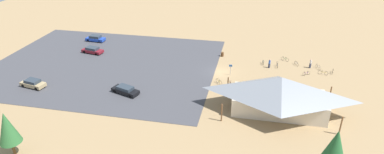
% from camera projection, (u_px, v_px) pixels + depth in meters
% --- Properties ---
extents(ground, '(160.00, 160.00, 0.00)m').
position_uv_depth(ground, '(220.00, 72.00, 62.23)').
color(ground, '#9E7F56').
rests_on(ground, ground).
extents(parking_lot_asphalt, '(43.90, 34.75, 0.05)m').
position_uv_depth(parking_lot_asphalt, '(106.00, 64.00, 65.56)').
color(parking_lot_asphalt, '#424247').
rests_on(parking_lot_asphalt, ground).
extents(bike_pavilion, '(16.63, 9.04, 5.81)m').
position_uv_depth(bike_pavilion, '(280.00, 92.00, 48.61)').
color(bike_pavilion, beige).
rests_on(bike_pavilion, ground).
extents(trash_bin, '(0.60, 0.60, 0.90)m').
position_uv_depth(trash_bin, '(222.00, 54.00, 68.96)').
color(trash_bin, brown).
rests_on(trash_bin, ground).
extents(lot_sign, '(0.56, 0.08, 2.20)m').
position_uv_depth(lot_sign, '(230.00, 68.00, 60.65)').
color(lot_sign, '#99999E').
rests_on(lot_sign, ground).
extents(pine_far_east, '(3.01, 3.01, 7.31)m').
position_uv_depth(pine_far_east, '(335.00, 148.00, 34.48)').
color(pine_far_east, brown).
rests_on(pine_far_east, ground).
extents(pine_far_west, '(2.60, 2.60, 6.27)m').
position_uv_depth(pine_far_west, '(7.00, 128.00, 39.21)').
color(pine_far_west, brown).
rests_on(pine_far_west, ground).
extents(bicycle_yellow_yard_right, '(1.79, 0.48, 0.85)m').
position_uv_depth(bicycle_yellow_yard_right, '(323.00, 73.00, 61.23)').
color(bicycle_yellow_yard_right, black).
rests_on(bicycle_yellow_yard_right, ground).
extents(bicycle_white_edge_north, '(0.82, 1.63, 0.87)m').
position_uv_depth(bicycle_white_edge_north, '(318.00, 67.00, 63.49)').
color(bicycle_white_edge_north, black).
rests_on(bicycle_white_edge_north, ground).
extents(bicycle_silver_mid_cluster, '(0.71, 1.61, 0.84)m').
position_uv_depth(bicycle_silver_mid_cluster, '(296.00, 63.00, 65.02)').
color(bicycle_silver_mid_cluster, black).
rests_on(bicycle_silver_mid_cluster, ground).
extents(bicycle_red_near_porch, '(0.49, 1.74, 0.83)m').
position_uv_depth(bicycle_red_near_porch, '(230.00, 84.00, 57.17)').
color(bicycle_red_near_porch, black).
rests_on(bicycle_red_near_porch, ground).
extents(bicycle_green_lone_west, '(1.51, 0.87, 0.86)m').
position_uv_depth(bicycle_green_lone_west, '(285.00, 59.00, 66.93)').
color(bicycle_green_lone_west, black).
rests_on(bicycle_green_lone_west, ground).
extents(bicycle_teal_yard_front, '(0.48, 1.78, 0.83)m').
position_uv_depth(bicycle_teal_yard_front, '(263.00, 62.00, 65.44)').
color(bicycle_teal_yard_front, black).
rests_on(bicycle_teal_yard_front, ground).
extents(bicycle_orange_yard_left, '(1.67, 0.86, 0.91)m').
position_uv_depth(bicycle_orange_yard_left, '(239.00, 87.00, 56.11)').
color(bicycle_orange_yard_left, black).
rests_on(bicycle_orange_yard_left, ground).
extents(bicycle_blue_near_sign, '(1.69, 0.50, 0.87)m').
position_uv_depth(bicycle_blue_near_sign, '(225.00, 88.00, 55.85)').
color(bicycle_blue_near_sign, black).
rests_on(bicycle_blue_near_sign, ground).
extents(bicycle_purple_yard_center, '(1.44, 0.95, 0.80)m').
position_uv_depth(bicycle_purple_yard_center, '(306.00, 73.00, 60.99)').
color(bicycle_purple_yard_center, black).
rests_on(bicycle_purple_yard_center, ground).
extents(bicycle_black_back_row, '(0.58, 1.62, 0.82)m').
position_uv_depth(bicycle_black_back_row, '(333.00, 71.00, 61.83)').
color(bicycle_black_back_row, black).
rests_on(bicycle_black_back_row, ground).
extents(bicycle_yellow_by_bin, '(1.25, 1.26, 0.89)m').
position_uv_depth(bicycle_yellow_by_bin, '(219.00, 82.00, 57.96)').
color(bicycle_yellow_by_bin, black).
rests_on(bicycle_yellow_by_bin, ground).
extents(bicycle_white_edge_south, '(0.48, 1.82, 0.92)m').
position_uv_depth(bicycle_white_edge_south, '(277.00, 65.00, 64.24)').
color(bicycle_white_edge_south, black).
rests_on(bicycle_white_edge_south, ground).
extents(car_blue_aisle_side, '(4.52, 2.17, 1.41)m').
position_uv_depth(car_blue_aisle_side, '(95.00, 38.00, 76.82)').
color(car_blue_aisle_side, '#1E42B2').
rests_on(car_blue_aisle_side, parking_lot_asphalt).
extents(car_tan_near_entry, '(4.58, 2.58, 1.39)m').
position_uv_depth(car_tan_near_entry, '(33.00, 83.00, 56.68)').
color(car_tan_near_entry, tan).
rests_on(car_tan_near_entry, parking_lot_asphalt).
extents(car_black_mid_lot, '(5.10, 3.23, 1.30)m').
position_uv_depth(car_black_mid_lot, '(125.00, 90.00, 54.66)').
color(car_black_mid_lot, black).
rests_on(car_black_mid_lot, parking_lot_asphalt).
extents(car_maroon_second_row, '(4.80, 2.64, 1.33)m').
position_uv_depth(car_maroon_second_row, '(93.00, 50.00, 70.37)').
color(car_maroon_second_row, maroon).
rests_on(car_maroon_second_row, parking_lot_asphalt).
extents(visitor_crossing_yard, '(0.40, 0.39, 1.83)m').
position_uv_depth(visitor_crossing_yard, '(311.00, 63.00, 63.60)').
color(visitor_crossing_yard, '#2D3347').
rests_on(visitor_crossing_yard, ground).
extents(visitor_near_lot, '(0.39, 0.40, 1.80)m').
position_uv_depth(visitor_near_lot, '(269.00, 63.00, 63.67)').
color(visitor_near_lot, '#2D3347').
rests_on(visitor_near_lot, ground).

